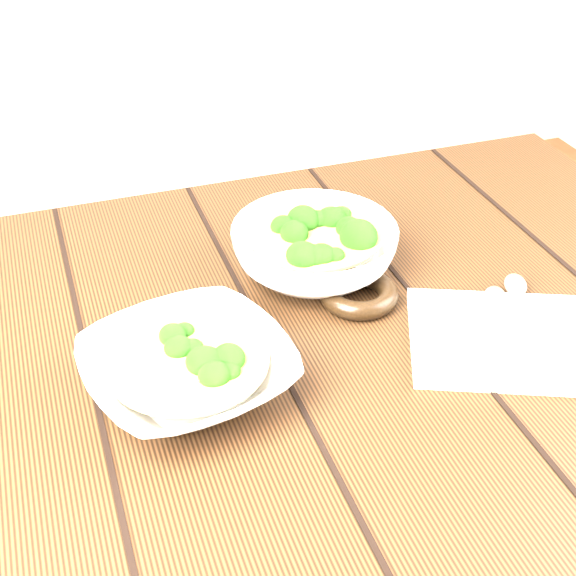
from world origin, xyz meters
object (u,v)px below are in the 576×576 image
at_px(soup_bowl_front, 188,370).
at_px(trivet, 359,293).
at_px(napkin, 503,339).
at_px(soup_bowl_back, 314,248).
at_px(table, 284,413).

distance_m(soup_bowl_front, trivet, 0.25).
distance_m(trivet, napkin, 0.18).
height_order(soup_bowl_front, soup_bowl_back, soup_bowl_back).
bearing_deg(soup_bowl_back, trivet, -70.09).
bearing_deg(soup_bowl_back, napkin, -53.83).
relative_size(soup_bowl_back, trivet, 2.56).
bearing_deg(table, napkin, -21.61).
height_order(soup_bowl_back, napkin, soup_bowl_back).
relative_size(table, soup_bowl_front, 4.72).
bearing_deg(soup_bowl_front, napkin, -6.42).
xyz_separation_m(table, napkin, (0.23, -0.09, 0.13)).
xyz_separation_m(soup_bowl_back, trivet, (0.03, -0.08, -0.02)).
height_order(soup_bowl_front, trivet, soup_bowl_front).
relative_size(table, napkin, 5.69).
bearing_deg(trivet, soup_bowl_back, 109.91).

